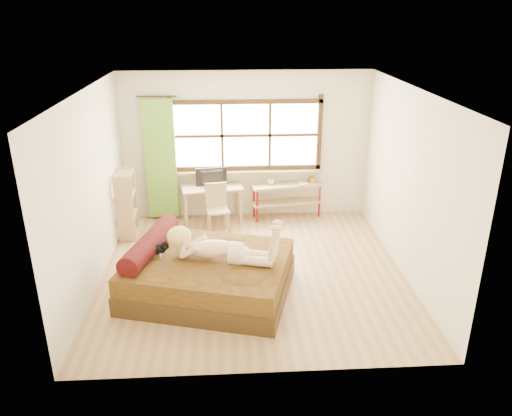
{
  "coord_description": "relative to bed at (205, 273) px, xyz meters",
  "views": [
    {
      "loc": [
        -0.35,
        -6.62,
        3.73
      ],
      "look_at": [
        0.06,
        0.2,
        0.95
      ],
      "focal_mm": 35.0,
      "sensor_mm": 36.0,
      "label": 1
    }
  ],
  "objects": [
    {
      "name": "bookshelf",
      "position": [
        -1.39,
        1.92,
        0.3
      ],
      "size": [
        0.32,
        0.52,
        1.17
      ],
      "rotation": [
        0.0,
        0.0,
        0.06
      ],
      "color": "tan",
      "rests_on": "floor"
    },
    {
      "name": "pipe_shelf",
      "position": [
        1.45,
        2.61,
        0.19
      ],
      "size": [
        1.35,
        0.55,
        0.75
      ],
      "rotation": [
        0.0,
        0.0,
        0.17
      ],
      "color": "tan",
      "rests_on": "floor"
    },
    {
      "name": "bed",
      "position": [
        0.0,
        0.0,
        0.0
      ],
      "size": [
        2.53,
        2.23,
        0.82
      ],
      "rotation": [
        0.0,
        0.0,
        -0.27
      ],
      "color": "#33220F",
      "rests_on": "floor"
    },
    {
      "name": "monitor",
      "position": [
        0.05,
        2.54,
        0.55
      ],
      "size": [
        0.58,
        0.16,
        0.33
      ],
      "primitive_type": "imported",
      "rotation": [
        0.0,
        0.0,
        3.29
      ],
      "color": "black",
      "rests_on": "desk"
    },
    {
      "name": "kitten",
      "position": [
        -0.67,
        0.09,
        0.38
      ],
      "size": [
        0.35,
        0.21,
        0.26
      ],
      "primitive_type": null,
      "rotation": [
        0.0,
        0.0,
        -0.27
      ],
      "color": "black",
      "rests_on": "bed"
    },
    {
      "name": "book",
      "position": [
        1.64,
        2.61,
        0.38
      ],
      "size": [
        0.22,
        0.27,
        0.02
      ],
      "primitive_type": "imported",
      "rotation": [
        0.0,
        0.0,
        0.17
      ],
      "color": "gray",
      "rests_on": "pipe_shelf"
    },
    {
      "name": "desk",
      "position": [
        0.05,
        2.49,
        0.3
      ],
      "size": [
        1.15,
        0.66,
        0.68
      ],
      "rotation": [
        0.0,
        0.0,
        0.15
      ],
      "color": "tan",
      "rests_on": "floor"
    },
    {
      "name": "window",
      "position": [
        0.69,
        2.75,
        1.22
      ],
      "size": [
        2.8,
        0.16,
        1.46
      ],
      "color": "#FFEDBF",
      "rests_on": "wall_back"
    },
    {
      "name": "cup",
      "position": [
        1.14,
        2.61,
        0.42
      ],
      "size": [
        0.16,
        0.16,
        0.11
      ],
      "primitive_type": "imported",
      "rotation": [
        0.0,
        0.0,
        0.17
      ],
      "color": "gray",
      "rests_on": "pipe_shelf"
    },
    {
      "name": "wall_back",
      "position": [
        0.69,
        2.79,
        1.06
      ],
      "size": [
        4.5,
        0.0,
        4.5
      ],
      "primitive_type": "plane",
      "rotation": [
        1.57,
        0.0,
        0.0
      ],
      "color": "silver",
      "rests_on": "floor"
    },
    {
      "name": "wall_front",
      "position": [
        0.69,
        -1.71,
        1.06
      ],
      "size": [
        4.5,
        0.0,
        4.5
      ],
      "primitive_type": "plane",
      "rotation": [
        -1.57,
        0.0,
        0.0
      ],
      "color": "silver",
      "rests_on": "floor"
    },
    {
      "name": "ceiling",
      "position": [
        0.69,
        0.54,
        2.41
      ],
      "size": [
        4.5,
        4.5,
        0.0
      ],
      "primitive_type": "plane",
      "rotation": [
        3.14,
        0.0,
        0.0
      ],
      "color": "white",
      "rests_on": "wall_back"
    },
    {
      "name": "wall_right",
      "position": [
        2.94,
        0.54,
        1.06
      ],
      "size": [
        0.0,
        4.5,
        4.5
      ],
      "primitive_type": "plane",
      "rotation": [
        1.57,
        0.0,
        -1.57
      ],
      "color": "silver",
      "rests_on": "floor"
    },
    {
      "name": "curtain",
      "position": [
        -0.86,
        2.67,
        0.86
      ],
      "size": [
        0.55,
        0.1,
        2.2
      ],
      "primitive_type": "cube",
      "color": "#5A8F27",
      "rests_on": "wall_back"
    },
    {
      "name": "chair",
      "position": [
        0.14,
        2.11,
        0.18
      ],
      "size": [
        0.43,
        0.43,
        0.85
      ],
      "rotation": [
        0.0,
        0.0,
        0.15
      ],
      "color": "tan",
      "rests_on": "floor"
    },
    {
      "name": "wall_left",
      "position": [
        -1.56,
        0.54,
        1.06
      ],
      "size": [
        0.0,
        4.5,
        4.5
      ],
      "primitive_type": "plane",
      "rotation": [
        1.57,
        0.0,
        1.57
      ],
      "color": "silver",
      "rests_on": "floor"
    },
    {
      "name": "woman",
      "position": [
        0.2,
        -0.06,
        0.57
      ],
      "size": [
        1.57,
        0.81,
        0.65
      ],
      "primitive_type": null,
      "rotation": [
        0.0,
        0.0,
        -0.27
      ],
      "color": "beige",
      "rests_on": "bed"
    },
    {
      "name": "floor",
      "position": [
        0.69,
        0.54,
        -0.29
      ],
      "size": [
        4.5,
        4.5,
        0.0
      ],
      "primitive_type": "plane",
      "color": "#9E754C",
      "rests_on": "ground"
    }
  ]
}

